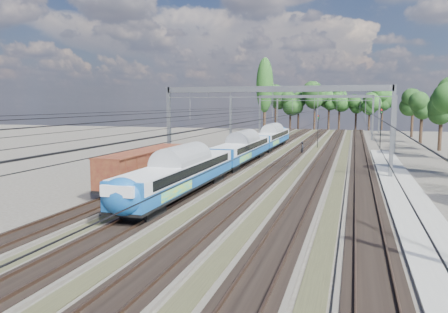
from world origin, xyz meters
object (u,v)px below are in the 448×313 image
(freight_boxcar, at_px, (144,166))
(signal_far, at_px, (381,124))
(emu_train, at_px, (242,146))
(signal_near, at_px, (318,127))
(worker, at_px, (302,148))

(freight_boxcar, xyz_separation_m, signal_far, (21.12, 41.12, 2.12))
(emu_train, relative_size, signal_near, 10.65)
(emu_train, height_order, freight_boxcar, emu_train)
(signal_near, distance_m, signal_far, 9.92)
(emu_train, distance_m, freight_boxcar, 16.84)
(signal_far, bearing_deg, worker, -143.50)
(freight_boxcar, height_order, worker, freight_boxcar)
(freight_boxcar, relative_size, signal_near, 2.29)
(emu_train, xyz_separation_m, signal_near, (6.82, 23.48, 1.08))
(emu_train, bearing_deg, signal_far, 56.28)
(signal_far, bearing_deg, signal_near, 178.78)
(worker, xyz_separation_m, signal_near, (1.33, 10.08, 2.51))
(emu_train, distance_m, signal_near, 24.48)
(worker, relative_size, signal_far, 0.28)
(emu_train, relative_size, signal_far, 8.94)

